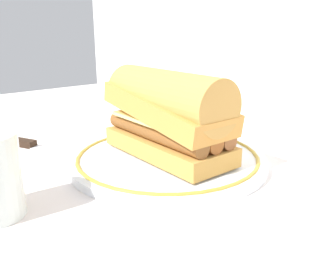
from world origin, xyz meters
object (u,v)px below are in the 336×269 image
at_px(plate, 168,158).
at_px(butter_knife, 34,146).
at_px(salt_shaker, 129,105).
at_px(sausage_sandwich, 168,113).

distance_m(plate, butter_knife, 0.24).
bearing_deg(salt_shaker, sausage_sandwich, -21.36).
relative_size(plate, salt_shaker, 4.19).
xyz_separation_m(plate, salt_shaker, (-0.25, 0.10, 0.03)).
bearing_deg(butter_knife, plate, 33.32).
bearing_deg(salt_shaker, plate, -21.36).
xyz_separation_m(sausage_sandwich, salt_shaker, (-0.25, 0.10, -0.04)).
bearing_deg(butter_knife, salt_shaker, 103.10).
distance_m(plate, salt_shaker, 0.27).
height_order(plate, sausage_sandwich, sausage_sandwich).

